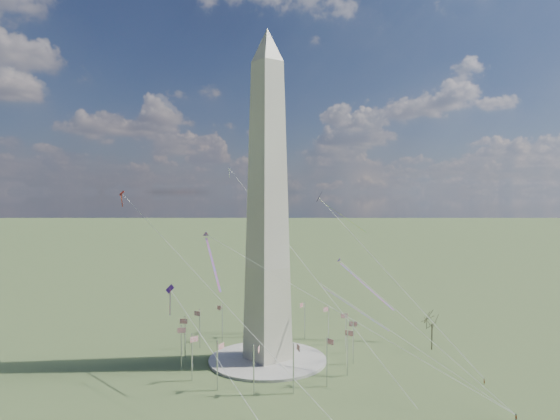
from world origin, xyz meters
TOP-DOWN VIEW (x-y plane):
  - ground at (0.00, 0.00)m, footprint 2000.00×2000.00m
  - plaza at (0.00, 0.00)m, footprint 36.00×36.00m
  - washington_monument at (0.00, 0.00)m, footprint 15.56×15.56m
  - flagpole_ring at (-0.00, -0.00)m, footprint 54.40×54.40m
  - tree_near at (48.64, -25.08)m, footprint 7.28×7.28m
  - person_east at (34.22, -51.30)m, footprint 0.69×0.63m
  - person_centre at (19.09, -67.27)m, footprint 1.14×0.79m
  - kite_delta_black at (35.40, 13.39)m, footprint 17.63×16.12m
  - kite_diamond_purple at (-30.75, 3.32)m, footprint 1.68×2.74m
  - kite_streamer_left at (18.07, -20.33)m, footprint 4.05×19.27m
  - kite_streamer_mid at (-20.07, -0.19)m, footprint 8.15×19.70m
  - kite_streamer_right at (34.52, 1.43)m, footprint 16.76×19.79m
  - kite_small_red at (-33.32, 30.60)m, footprint 1.59×2.41m
  - kite_small_white at (13.00, 41.24)m, footprint 1.37×1.94m

SIDE VIEW (x-z plane):
  - ground at x=0.00m, z-range 0.00..0.00m
  - plaza at x=0.00m, z-range 0.00..0.80m
  - person_east at x=34.22m, z-range 0.00..1.59m
  - person_centre at x=19.09m, z-range 0.00..1.79m
  - flagpole_ring at x=0.00m, z-range 0.77..13.77m
  - tree_near at x=48.64m, z-range 2.71..15.45m
  - kite_streamer_right at x=34.52m, z-range 5.40..22.25m
  - kite_diamond_purple at x=-30.75m, z-range 20.09..28.85m
  - kite_streamer_left at x=18.07m, z-range 19.66..32.93m
  - kite_streamer_mid at x=-20.07m, z-range 27.43..41.52m
  - washington_monument at x=0.00m, z-range -2.05..97.95m
  - kite_delta_black at x=35.40m, z-range 40.84..56.89m
  - kite_small_red at x=-33.32m, z-range 48.32..53.49m
  - kite_small_white at x=13.00m, z-range 58.19..62.23m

